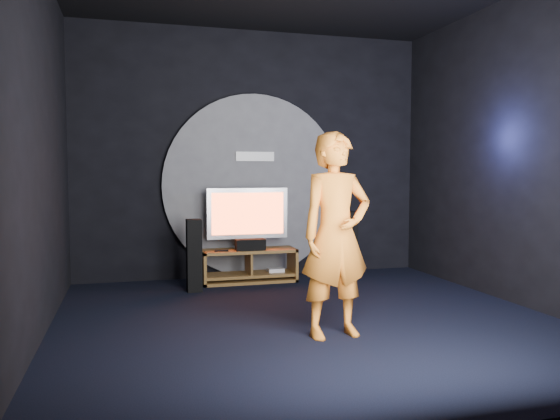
% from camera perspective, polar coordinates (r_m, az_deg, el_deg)
% --- Properties ---
extents(floor, '(5.00, 5.00, 0.00)m').
position_cam_1_polar(floor, '(5.65, 2.93, -11.41)').
color(floor, black).
rests_on(floor, ground).
extents(back_wall, '(5.00, 0.04, 3.50)m').
position_cam_1_polar(back_wall, '(7.87, -2.81, 5.81)').
color(back_wall, black).
rests_on(back_wall, ground).
extents(front_wall, '(5.00, 0.04, 3.50)m').
position_cam_1_polar(front_wall, '(3.19, 17.53, 8.29)').
color(front_wall, black).
rests_on(front_wall, ground).
extents(left_wall, '(0.04, 5.00, 3.50)m').
position_cam_1_polar(left_wall, '(5.23, -24.12, 6.38)').
color(left_wall, black).
rests_on(left_wall, ground).
extents(right_wall, '(0.04, 5.00, 3.50)m').
position_cam_1_polar(right_wall, '(6.68, 23.90, 5.79)').
color(right_wall, black).
rests_on(right_wall, ground).
extents(wall_disc_panel, '(2.60, 0.11, 2.60)m').
position_cam_1_polar(wall_disc_panel, '(7.81, -2.71, 2.53)').
color(wall_disc_panel, '#515156').
rests_on(wall_disc_panel, ground).
extents(media_console, '(1.29, 0.45, 0.45)m').
position_cam_1_polar(media_console, '(7.50, -3.23, -6.03)').
color(media_console, olive).
rests_on(media_console, ground).
extents(tv, '(1.12, 0.22, 0.83)m').
position_cam_1_polar(tv, '(7.48, -3.41, -0.58)').
color(tv, '#A1A1A8').
rests_on(tv, media_console).
extents(center_speaker, '(0.40, 0.15, 0.15)m').
position_cam_1_polar(center_speaker, '(7.35, -3.12, -3.64)').
color(center_speaker, black).
rests_on(center_speaker, media_console).
extents(remote, '(0.18, 0.05, 0.02)m').
position_cam_1_polar(remote, '(7.27, -6.14, -4.25)').
color(remote, black).
rests_on(remote, media_console).
extents(tower_speaker_left, '(0.18, 0.20, 0.91)m').
position_cam_1_polar(tower_speaker_left, '(6.94, -8.96, -4.71)').
color(tower_speaker_left, black).
rests_on(tower_speaker_left, ground).
extents(tower_speaker_right, '(0.18, 0.20, 0.91)m').
position_cam_1_polar(tower_speaker_right, '(8.22, 7.29, -3.34)').
color(tower_speaker_right, black).
rests_on(tower_speaker_right, ground).
extents(subwoofer, '(0.31, 0.31, 0.34)m').
position_cam_1_polar(subwoofer, '(8.03, 6.10, -5.58)').
color(subwoofer, black).
rests_on(subwoofer, ground).
extents(player, '(0.73, 0.52, 1.86)m').
position_cam_1_polar(player, '(4.97, 5.87, -2.60)').
color(player, orange).
rests_on(player, ground).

